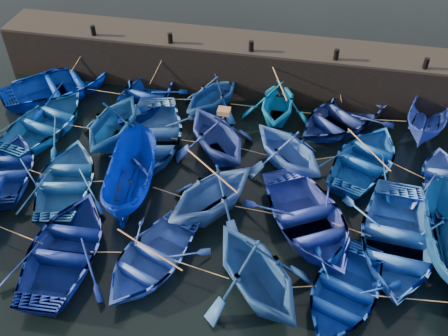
% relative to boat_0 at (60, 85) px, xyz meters
% --- Properties ---
extents(ground, '(120.00, 120.00, 0.00)m').
position_rel_boat_0_xyz_m(ground, '(9.50, -7.86, -0.60)').
color(ground, black).
rests_on(ground, ground).
extents(quay_wall, '(26.00, 2.50, 2.50)m').
position_rel_boat_0_xyz_m(quay_wall, '(9.50, 2.64, 0.65)').
color(quay_wall, black).
rests_on(quay_wall, ground).
extents(quay_top, '(26.00, 2.50, 0.12)m').
position_rel_boat_0_xyz_m(quay_top, '(9.50, 2.64, 1.96)').
color(quay_top, black).
rests_on(quay_top, quay_wall).
extents(bollard_0, '(0.24, 0.24, 0.50)m').
position_rel_boat_0_xyz_m(bollard_0, '(1.50, 1.74, 2.27)').
color(bollard_0, black).
rests_on(bollard_0, quay_top).
extents(bollard_1, '(0.24, 0.24, 0.50)m').
position_rel_boat_0_xyz_m(bollard_1, '(5.50, 1.74, 2.27)').
color(bollard_1, black).
rests_on(bollard_1, quay_top).
extents(bollard_2, '(0.24, 0.24, 0.50)m').
position_rel_boat_0_xyz_m(bollard_2, '(9.50, 1.74, 2.27)').
color(bollard_2, black).
rests_on(bollard_2, quay_top).
extents(bollard_3, '(0.24, 0.24, 0.50)m').
position_rel_boat_0_xyz_m(bollard_3, '(13.50, 1.74, 2.27)').
color(bollard_3, black).
rests_on(bollard_3, quay_top).
extents(bollard_4, '(0.24, 0.24, 0.50)m').
position_rel_boat_0_xyz_m(bollard_4, '(17.50, 1.74, 2.27)').
color(bollard_4, black).
rests_on(bollard_4, quay_top).
extents(boat_0, '(7.08, 6.95, 1.20)m').
position_rel_boat_0_xyz_m(boat_0, '(0.00, 0.00, 0.00)').
color(boat_0, '#00299C').
rests_on(boat_0, ground).
extents(boat_1, '(4.24, 5.41, 1.02)m').
position_rel_boat_0_xyz_m(boat_1, '(4.44, -0.15, -0.09)').
color(boat_1, navy).
rests_on(boat_1, ground).
extents(boat_2, '(4.58, 4.79, 1.96)m').
position_rel_boat_0_xyz_m(boat_2, '(7.94, 0.14, 0.38)').
color(boat_2, navy).
rests_on(boat_2, ground).
extents(boat_3, '(3.40, 3.92, 2.02)m').
position_rel_boat_0_xyz_m(boat_3, '(11.09, 0.14, 0.41)').
color(boat_3, blue).
rests_on(boat_3, ground).
extents(boat_4, '(6.19, 6.37, 1.08)m').
position_rel_boat_0_xyz_m(boat_4, '(14.11, 0.15, -0.06)').
color(boat_4, navy).
rests_on(boat_4, ground).
extents(boat_5, '(2.88, 4.89, 1.78)m').
position_rel_boat_0_xyz_m(boat_5, '(18.00, 0.40, 0.29)').
color(boat_5, '#233BA3').
rests_on(boat_5, ground).
extents(boat_6, '(4.80, 5.90, 1.08)m').
position_rel_boat_0_xyz_m(boat_6, '(0.71, -3.02, -0.06)').
color(boat_6, '#104F94').
rests_on(boat_6, ground).
extents(boat_7, '(4.08, 4.62, 2.26)m').
position_rel_boat_0_xyz_m(boat_7, '(4.15, -3.10, 0.53)').
color(boat_7, navy).
rests_on(boat_7, ground).
extents(boat_8, '(5.20, 6.39, 1.17)m').
position_rel_boat_0_xyz_m(boat_8, '(5.88, -3.02, -0.02)').
color(boat_8, blue).
rests_on(boat_8, ground).
extents(boat_9, '(5.62, 5.71, 2.28)m').
position_rel_boat_0_xyz_m(boat_9, '(8.87, -3.06, 0.54)').
color(boat_9, navy).
rests_on(boat_9, ground).
extents(boat_10, '(5.32, 5.31, 2.12)m').
position_rel_boat_0_xyz_m(boat_10, '(11.97, -3.31, 0.46)').
color(boat_10, blue).
rests_on(boat_10, ground).
extents(boat_11, '(5.12, 5.88, 1.02)m').
position_rel_boat_0_xyz_m(boat_11, '(15.26, -2.65, -0.09)').
color(boat_11, '#0C45A1').
rests_on(boat_11, ground).
extents(boat_12, '(3.24, 4.46, 0.91)m').
position_rel_boat_0_xyz_m(boat_12, '(18.48, -3.48, -0.15)').
color(boat_12, blue).
rests_on(boat_12, ground).
extents(boat_13, '(4.32, 5.13, 0.91)m').
position_rel_boat_0_xyz_m(boat_13, '(0.68, -6.23, -0.15)').
color(boat_13, navy).
rests_on(boat_13, ground).
extents(boat_14, '(4.42, 5.48, 1.01)m').
position_rel_boat_0_xyz_m(boat_14, '(3.35, -6.42, -0.10)').
color(boat_14, '#1D599E').
rests_on(boat_14, ground).
extents(boat_15, '(2.38, 4.97, 1.85)m').
position_rel_boat_0_xyz_m(boat_15, '(6.02, -6.19, 0.32)').
color(boat_15, '#001C99').
rests_on(boat_15, ground).
extents(boat_16, '(5.41, 5.55, 2.22)m').
position_rel_boat_0_xyz_m(boat_16, '(9.41, -6.56, 0.51)').
color(boat_16, '#2B56AD').
rests_on(boat_16, ground).
extents(boat_17, '(6.12, 6.70, 1.14)m').
position_rel_boat_0_xyz_m(boat_17, '(13.09, -6.66, -0.03)').
color(boat_17, '#1F329E').
rests_on(boat_17, ground).
extents(boat_18, '(4.52, 6.05, 1.20)m').
position_rel_boat_0_xyz_m(boat_18, '(16.29, -7.04, -0.00)').
color(boat_18, blue).
rests_on(boat_18, ground).
extents(boat_21, '(4.07, 5.47, 1.09)m').
position_rel_boat_0_xyz_m(boat_21, '(4.87, -9.75, -0.06)').
color(boat_21, navy).
rests_on(boat_21, ground).
extents(boat_22, '(4.46, 5.26, 0.93)m').
position_rel_boat_0_xyz_m(boat_22, '(7.88, -9.52, -0.14)').
color(boat_22, blue).
rests_on(boat_22, ground).
extents(boat_23, '(5.85, 5.92, 2.36)m').
position_rel_boat_0_xyz_m(boat_23, '(11.63, -9.87, 0.58)').
color(boat_23, navy).
rests_on(boat_23, ground).
extents(boat_24, '(4.46, 5.25, 0.93)m').
position_rel_boat_0_xyz_m(boat_24, '(14.50, -9.57, -0.14)').
color(boat_24, '#0D3EC3').
rests_on(boat_24, ground).
extents(wooden_crate, '(0.52, 0.45, 0.22)m').
position_rel_boat_0_xyz_m(wooden_crate, '(9.17, -3.06, 1.79)').
color(wooden_crate, '#946640').
rests_on(wooden_crate, boat_9).
extents(mooring_ropes, '(18.04, 11.55, 2.10)m').
position_rel_boat_0_xyz_m(mooring_ropes, '(9.32, -2.88, 0.27)').
color(mooring_ropes, tan).
rests_on(mooring_ropes, ground).
extents(loose_oars, '(9.64, 11.74, 1.35)m').
position_rel_boat_0_xyz_m(loose_oars, '(10.91, -4.65, 0.98)').
color(loose_oars, '#99724C').
rests_on(loose_oars, ground).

